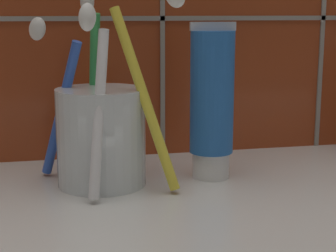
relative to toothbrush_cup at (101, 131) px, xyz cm
name	(u,v)px	position (x,y,z in cm)	size (l,w,h in cm)	color
sink_counter	(184,220)	(5.85, -8.06, -6.02)	(74.59, 36.61, 2.00)	silver
toothbrush_cup	(101,131)	(0.00, 0.00, 0.00)	(14.16, 12.45, 18.35)	silver
toothpaste_tube	(212,102)	(10.46, 0.03, 2.29)	(4.33, 4.12, 14.74)	white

